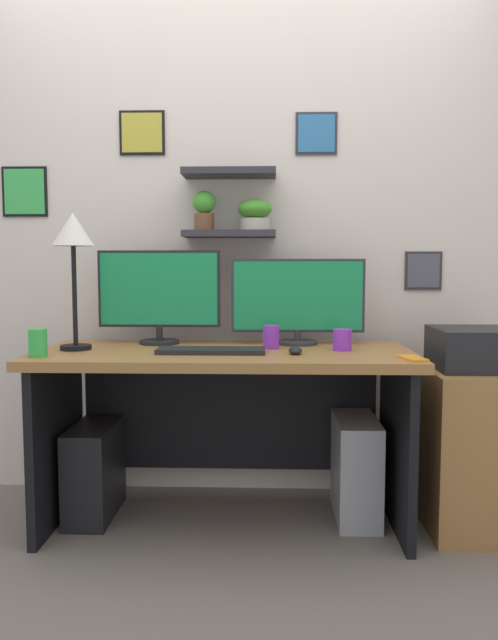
% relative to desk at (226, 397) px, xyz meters
% --- Properties ---
extents(ground_plane, '(8.00, 8.00, 0.00)m').
position_rel_desk_xyz_m(ground_plane, '(0.00, -0.05, -0.54)').
color(ground_plane, '#70665B').
extents(back_wall_assembly, '(4.40, 0.24, 2.70)m').
position_rel_desk_xyz_m(back_wall_assembly, '(-0.00, 0.38, 0.81)').
color(back_wall_assembly, beige).
rests_on(back_wall_assembly, ground).
extents(desk, '(1.57, 0.68, 0.75)m').
position_rel_desk_xyz_m(desk, '(0.00, 0.00, 0.00)').
color(desk, '#9E6B38').
rests_on(desk, ground).
extents(monitor_left, '(0.56, 0.18, 0.42)m').
position_rel_desk_xyz_m(monitor_left, '(-0.31, 0.16, 0.44)').
color(monitor_left, black).
rests_on(monitor_left, desk).
extents(monitor_right, '(0.60, 0.18, 0.39)m').
position_rel_desk_xyz_m(monitor_right, '(0.31, 0.16, 0.41)').
color(monitor_right, '#2D2D33').
rests_on(monitor_right, desk).
extents(keyboard, '(0.44, 0.14, 0.02)m').
position_rel_desk_xyz_m(keyboard, '(-0.05, -0.14, 0.22)').
color(keyboard, black).
rests_on(keyboard, desk).
extents(computer_mouse, '(0.06, 0.09, 0.03)m').
position_rel_desk_xyz_m(computer_mouse, '(0.29, -0.15, 0.23)').
color(computer_mouse, black).
rests_on(computer_mouse, desk).
extents(desk_lamp, '(0.18, 0.18, 0.58)m').
position_rel_desk_xyz_m(desk_lamp, '(-0.63, -0.05, 0.67)').
color(desk_lamp, black).
rests_on(desk_lamp, desk).
extents(cell_phone, '(0.10, 0.15, 0.01)m').
position_rel_desk_xyz_m(cell_phone, '(0.73, -0.28, 0.22)').
color(cell_phone, orange).
rests_on(cell_phone, desk).
extents(coffee_mug, '(0.08, 0.08, 0.09)m').
position_rel_desk_xyz_m(coffee_mug, '(0.49, -0.04, 0.26)').
color(coffee_mug, purple).
rests_on(coffee_mug, desk).
extents(pen_cup, '(0.07, 0.07, 0.10)m').
position_rel_desk_xyz_m(pen_cup, '(0.19, 0.01, 0.26)').
color(pen_cup, purple).
rests_on(pen_cup, desk).
extents(water_cup, '(0.07, 0.07, 0.11)m').
position_rel_desk_xyz_m(water_cup, '(-0.72, -0.26, 0.27)').
color(water_cup, green).
rests_on(water_cup, desk).
extents(drawer_cabinet, '(0.44, 0.50, 0.68)m').
position_rel_desk_xyz_m(drawer_cabinet, '(1.06, -0.05, -0.20)').
color(drawer_cabinet, '#9E6B38').
rests_on(drawer_cabinet, ground).
extents(printer, '(0.38, 0.34, 0.17)m').
position_rel_desk_xyz_m(printer, '(1.06, -0.05, 0.22)').
color(printer, black).
rests_on(printer, drawer_cabinet).
extents(computer_tower_left, '(0.18, 0.40, 0.41)m').
position_rel_desk_xyz_m(computer_tower_left, '(-0.58, 0.01, -0.33)').
color(computer_tower_left, black).
rests_on(computer_tower_left, ground).
extents(computer_tower_right, '(0.18, 0.40, 0.44)m').
position_rel_desk_xyz_m(computer_tower_right, '(0.57, 0.03, -0.32)').
color(computer_tower_right, '#99999E').
rests_on(computer_tower_right, ground).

